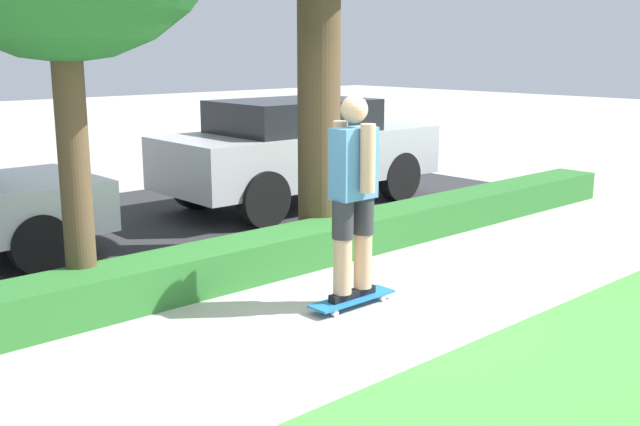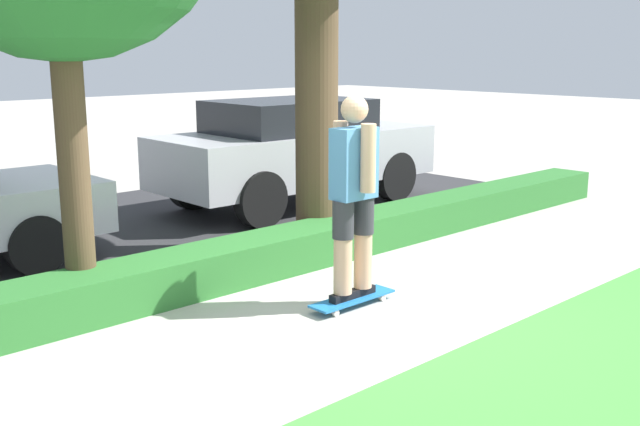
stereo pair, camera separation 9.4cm
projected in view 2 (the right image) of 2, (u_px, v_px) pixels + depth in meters
name	position (u px, v px, depth m)	size (l,w,h in m)	color
ground_plane	(361.00, 318.00, 6.53)	(60.00, 60.00, 0.00)	#ADA89E
street_asphalt	(123.00, 233.00, 9.52)	(13.00, 5.00, 0.01)	#2D2D30
hedge_row	(248.00, 259.00, 7.63)	(13.00, 0.60, 0.40)	#2D702D
skateboard	(353.00, 299.00, 6.82)	(0.90, 0.24, 0.08)	#1E6BAD
skater_person	(354.00, 192.00, 6.60)	(0.52, 0.47, 1.83)	black
parked_car_middle	(295.00, 149.00, 11.07)	(4.30, 1.82, 1.57)	#B7B7BC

